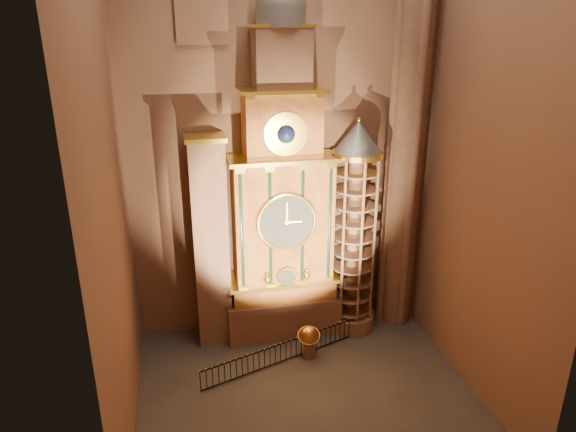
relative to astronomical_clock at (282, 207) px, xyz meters
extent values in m
plane|color=#383330|center=(0.00, -4.96, -6.68)|extent=(14.00, 14.00, 0.00)
plane|color=#90684D|center=(0.00, 1.04, 4.32)|extent=(22.00, 0.00, 22.00)
plane|color=#90684D|center=(-7.00, -4.96, 4.32)|extent=(0.00, 22.00, 22.00)
plane|color=#90684D|center=(7.00, -4.96, 4.32)|extent=(0.00, 22.00, 22.00)
cube|color=#8C634C|center=(0.00, 0.04, -5.68)|extent=(5.60, 2.20, 2.00)
cube|color=maroon|center=(0.00, 0.04, -4.18)|extent=(5.00, 2.00, 1.00)
cube|color=yellow|center=(0.00, -0.01, -3.63)|extent=(5.40, 2.30, 0.18)
cube|color=maroon|center=(0.00, 0.04, -0.68)|extent=(4.60, 2.00, 6.00)
cylinder|color=black|center=(-2.05, -0.82, -0.68)|extent=(0.32, 0.32, 5.60)
cylinder|color=black|center=(-0.75, -0.82, -0.68)|extent=(0.32, 0.32, 5.60)
cylinder|color=black|center=(0.75, -0.82, -0.68)|extent=(0.32, 0.32, 5.60)
cylinder|color=black|center=(2.05, -0.82, -0.68)|extent=(0.32, 0.32, 5.60)
cube|color=yellow|center=(0.00, -0.01, 2.37)|extent=(5.00, 2.25, 0.18)
cylinder|color=#2D3033|center=(0.00, -0.97, -0.38)|extent=(2.60, 0.12, 2.60)
torus|color=yellow|center=(0.00, -1.02, -0.38)|extent=(2.80, 0.16, 2.80)
cylinder|color=yellow|center=(0.00, -1.12, -3.08)|extent=(0.90, 0.10, 0.90)
sphere|color=yellow|center=(-0.95, -1.07, -3.13)|extent=(0.36, 0.36, 0.36)
sphere|color=yellow|center=(0.95, -1.07, -3.13)|extent=(0.36, 0.36, 0.36)
cube|color=maroon|center=(0.00, 0.04, 3.82)|extent=(3.40, 1.80, 3.00)
sphere|color=#0D1645|center=(0.00, -0.87, 3.62)|extent=(0.80, 0.80, 0.80)
cube|color=yellow|center=(0.00, -0.01, 5.37)|extent=(3.80, 2.00, 0.15)
cube|color=#8C634C|center=(0.00, 0.04, 6.62)|extent=(2.40, 1.60, 2.60)
sphere|color=slate|center=(0.00, 0.04, 8.72)|extent=(2.10, 2.10, 2.10)
cube|color=#8C634C|center=(-3.40, 0.04, -1.68)|extent=(1.60, 1.40, 10.00)
cube|color=yellow|center=(-3.40, -0.38, -3.68)|extent=(1.35, 0.10, 2.10)
cube|color=#431D12|center=(-3.40, -0.44, -3.68)|extent=(1.05, 0.04, 1.75)
cube|color=yellow|center=(-3.40, -0.38, -1.08)|extent=(1.35, 0.10, 2.10)
cube|color=#431D12|center=(-3.40, -0.44, -1.08)|extent=(1.05, 0.04, 1.75)
cube|color=yellow|center=(-3.40, -0.38, 1.52)|extent=(1.35, 0.10, 2.10)
cube|color=#431D12|center=(-3.40, -0.44, 1.52)|extent=(1.05, 0.04, 1.75)
cube|color=yellow|center=(-3.40, 0.04, 3.42)|extent=(1.80, 1.60, 0.20)
cylinder|color=#8C634C|center=(3.50, -0.26, -6.28)|extent=(2.50, 2.50, 0.80)
cylinder|color=#8C634C|center=(3.50, -0.26, -1.78)|extent=(0.70, 0.70, 8.20)
cylinder|color=yellow|center=(3.50, -0.26, 2.42)|extent=(2.40, 2.40, 0.25)
cone|color=slate|center=(3.50, -0.26, 3.22)|extent=(2.30, 2.30, 1.50)
sphere|color=yellow|center=(3.50, -0.26, 4.02)|extent=(0.20, 0.20, 0.20)
cylinder|color=#8C634C|center=(6.10, 0.04, 4.32)|extent=(1.60, 1.60, 22.00)
cylinder|color=#8C634C|center=(6.90, 0.04, 4.32)|extent=(0.44, 0.44, 22.00)
cylinder|color=#8C634C|center=(5.30, 0.04, 4.32)|extent=(0.44, 0.44, 22.00)
cylinder|color=#8C634C|center=(6.10, 0.84, 4.32)|extent=(0.44, 0.44, 22.00)
cylinder|color=#8C634C|center=(6.10, -0.76, 4.32)|extent=(0.44, 0.44, 22.00)
cylinder|color=#8C634C|center=(0.75, -2.41, -6.34)|extent=(0.58, 0.58, 0.68)
sphere|color=#D8893C|center=(0.75, -2.41, -5.56)|extent=(0.88, 0.88, 0.88)
torus|color=#D8893C|center=(0.75, -2.41, -5.56)|extent=(1.26, 1.21, 0.47)
cube|color=black|center=(-0.66, -2.71, -5.63)|extent=(7.46, 2.59, 0.04)
cube|color=black|center=(-0.66, -2.71, -6.59)|extent=(7.46, 2.59, 0.04)
camera|label=1|loc=(-4.59, -22.22, 7.92)|focal=32.00mm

